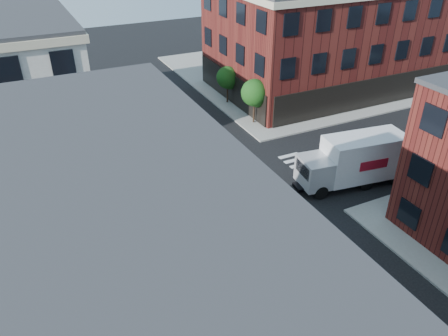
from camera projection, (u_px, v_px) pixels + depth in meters
ground at (232, 190)px, 33.86m from camera, size 120.00×120.00×0.00m
sidewalk_ne at (302, 73)px, 57.96m from camera, size 30.00×30.00×0.15m
building_ne at (327, 37)px, 50.89m from camera, size 25.00×16.00×12.00m
tree_near at (255, 94)px, 42.81m from camera, size 2.69×2.69×4.49m
tree_far at (228, 79)px, 47.60m from camera, size 2.43×2.43×4.07m
signal_pole at (180, 235)px, 24.70m from camera, size 1.29×1.24×4.60m
box_truck at (355, 160)px, 33.68m from camera, size 9.01×3.77×3.98m
traffic_cone at (222, 243)px, 27.91m from camera, size 0.43×0.43×0.74m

